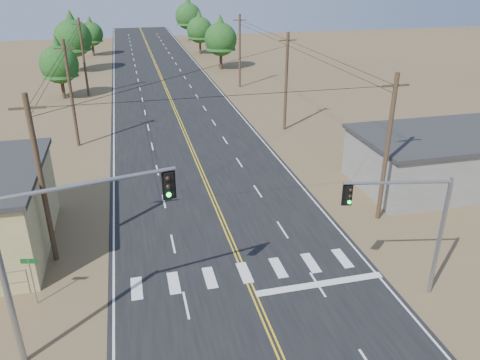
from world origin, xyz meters
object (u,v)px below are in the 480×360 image
object	(u,v)px
signal_mast_left	(57,242)
street_sign	(31,274)
building_right	(453,159)
signal_mast_right	(414,219)

from	to	relation	value
signal_mast_left	street_sign	bearing A→B (deg)	109.54
building_right	signal_mast_left	xyz separation A→B (m)	(-27.85, -11.56, 3.53)
signal_mast_left	signal_mast_right	bearing A→B (deg)	-12.13
building_right	street_sign	world-z (taller)	building_right
building_right	signal_mast_left	distance (m)	30.36
signal_mast_left	street_sign	world-z (taller)	signal_mast_left
building_right	street_sign	xyz separation A→B (m)	(-30.00, -8.00, -0.18)
building_right	street_sign	bearing A→B (deg)	-165.07
signal_mast_right	building_right	bearing A→B (deg)	57.15
building_right	street_sign	distance (m)	31.05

